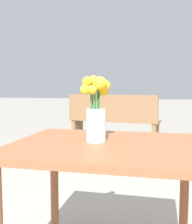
# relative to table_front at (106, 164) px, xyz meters

# --- Properties ---
(table_front) EXTENTS (0.91, 0.76, 0.71)m
(table_front) POSITION_rel_table_front_xyz_m (0.00, 0.00, 0.00)
(table_front) COLOR brown
(table_front) RESTS_ON ground_plane
(flower_vase) EXTENTS (0.14, 0.15, 0.33)m
(flower_vase) POSITION_rel_table_front_xyz_m (-0.06, 0.03, 0.24)
(flower_vase) COLOR silver
(flower_vase) RESTS_ON table_front
(bench_near) EXTENTS (1.46, 0.57, 0.85)m
(bench_near) POSITION_rel_table_front_xyz_m (-0.46, 2.99, -0.15)
(bench_near) COLOR brown
(bench_near) RESTS_ON ground_plane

